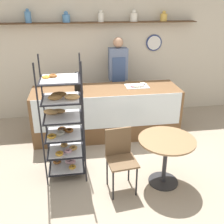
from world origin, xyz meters
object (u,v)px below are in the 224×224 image
at_px(cafe_table, 166,150).
at_px(coffee_carafe, 78,81).
at_px(person_worker, 118,76).
at_px(pastry_rack, 63,125).
at_px(cafe_chair, 120,153).
at_px(donut_tray_counter, 138,86).

height_order(cafe_table, coffee_carafe, coffee_carafe).
relative_size(person_worker, coffee_carafe, 5.14).
xyz_separation_m(pastry_rack, coffee_carafe, (0.26, 1.13, 0.28)).
xyz_separation_m(pastry_rack, person_worker, (1.09, 1.80, 0.15)).
distance_m(cafe_chair, coffee_carafe, 1.72).
bearing_deg(person_worker, cafe_chair, -98.83).
distance_m(person_worker, donut_tray_counter, 0.68).
height_order(person_worker, coffee_carafe, person_worker).
bearing_deg(pastry_rack, donut_tray_counter, 40.66).
xyz_separation_m(pastry_rack, cafe_table, (1.40, -0.44, -0.28)).
xyz_separation_m(pastry_rack, cafe_chair, (0.75, -0.43, -0.28)).
bearing_deg(cafe_table, coffee_carafe, 125.81).
bearing_deg(cafe_table, person_worker, 97.66).
xyz_separation_m(cafe_table, coffee_carafe, (-1.13, 1.57, 0.56)).
bearing_deg(donut_tray_counter, person_worker, 113.33).
height_order(coffee_carafe, donut_tray_counter, coffee_carafe).
xyz_separation_m(coffee_carafe, donut_tray_counter, (1.10, 0.04, -0.15)).
height_order(pastry_rack, donut_tray_counter, pastry_rack).
xyz_separation_m(person_worker, cafe_chair, (-0.35, -2.22, -0.43)).
xyz_separation_m(cafe_chair, donut_tray_counter, (0.62, 1.60, 0.41)).
relative_size(cafe_chair, coffee_carafe, 2.57).
height_order(person_worker, donut_tray_counter, person_worker).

